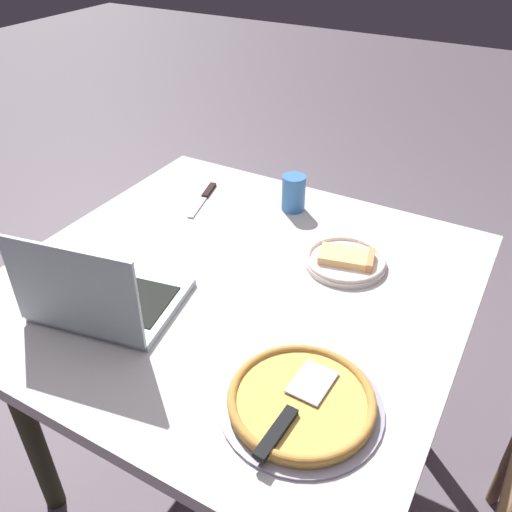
{
  "coord_description": "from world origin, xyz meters",
  "views": [
    {
      "loc": [
        0.91,
        0.57,
        1.55
      ],
      "look_at": [
        0.0,
        0.06,
        0.83
      ],
      "focal_mm": 37.74,
      "sensor_mm": 36.0,
      "label": 1
    }
  ],
  "objects": [
    {
      "name": "dining_table",
      "position": [
        0.0,
        0.0,
        0.66
      ],
      "size": [
        1.08,
        1.11,
        0.74
      ],
      "color": "silver",
      "rests_on": "ground_plane"
    },
    {
      "name": "ground_plane",
      "position": [
        0.0,
        0.0,
        0.0
      ],
      "size": [
        12.0,
        12.0,
        0.0
      ],
      "primitive_type": "plane",
      "color": "#61555F"
    },
    {
      "name": "table_knife",
      "position": [
        -0.31,
        -0.3,
        0.74
      ],
      "size": [
        0.22,
        0.08,
        0.01
      ],
      "color": "#B6B6B6",
      "rests_on": "dining_table"
    },
    {
      "name": "pizza_plate",
      "position": [
        -0.19,
        0.22,
        0.75
      ],
      "size": [
        0.21,
        0.21,
        0.04
      ],
      "color": "white",
      "rests_on": "dining_table"
    },
    {
      "name": "pizza_tray",
      "position": [
        0.28,
        0.32,
        0.75
      ],
      "size": [
        0.31,
        0.31,
        0.03
      ],
      "color": "#9793A9",
      "rests_on": "dining_table"
    },
    {
      "name": "laptop",
      "position": [
        0.26,
        -0.19,
        0.78
      ],
      "size": [
        0.31,
        0.35,
        0.24
      ],
      "color": "#AFC1C6",
      "rests_on": "dining_table"
    },
    {
      "name": "drink_cup",
      "position": [
        -0.38,
        -0.03,
        0.79
      ],
      "size": [
        0.07,
        0.07,
        0.11
      ],
      "color": "#3974B9",
      "rests_on": "dining_table"
    }
  ]
}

